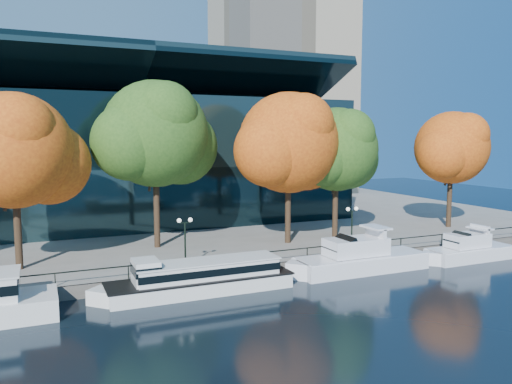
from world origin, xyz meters
name	(u,v)px	position (x,y,z in m)	size (l,w,h in m)	color
ground	(270,288)	(0.00, 0.00, 0.00)	(160.00, 160.00, 0.00)	black
promenade	(161,214)	(0.00, 36.38, 0.50)	(90.00, 67.08, 1.00)	slate
railing	(253,254)	(0.00, 3.25, 1.94)	(88.20, 0.08, 0.99)	black
convention_building	(137,160)	(-4.00, 31.79, 8.51)	(50.00, 24.57, 21.43)	black
office_tower	(281,24)	(28.00, 55.00, 33.02)	(22.50, 22.50, 65.90)	tan
tour_boat	(197,277)	(-5.47, 1.00, 1.20)	(14.91, 3.33, 2.83)	silver
cruiser_near	(356,258)	(8.60, 1.19, 1.17)	(13.01, 3.35, 3.77)	white
cruiser_far	(467,250)	(20.30, 0.38, 1.02)	(9.85, 2.73, 3.22)	white
tree_1	(16,153)	(-17.23, 9.41, 10.14)	(11.22, 9.20, 13.82)	black
tree_2	(157,136)	(-5.49, 12.99, 11.45)	(12.34, 10.12, 15.59)	black
tree_3	(291,145)	(6.76, 9.82, 10.62)	(12.21, 10.01, 14.71)	black
tree_4	(338,151)	(12.51, 10.35, 9.93)	(10.69, 8.76, 13.39)	black
tree_5	(453,149)	(27.91, 10.19, 9.99)	(10.35, 8.49, 13.31)	black
lamp_1	(185,231)	(-5.34, 4.50, 3.98)	(1.26, 0.36, 4.03)	black
lamp_2	(352,218)	(10.36, 4.50, 3.98)	(1.26, 0.36, 4.03)	black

